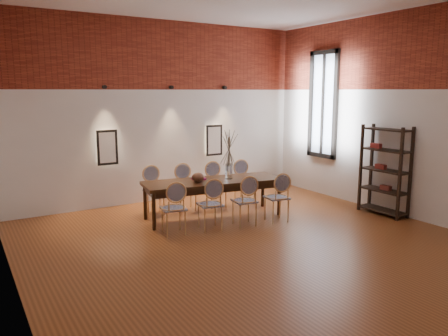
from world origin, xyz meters
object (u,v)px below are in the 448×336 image
chair_far_a (154,191)px  shelving_rack (385,170)px  book (199,179)px  chair_far_d (245,183)px  chair_far_b (186,188)px  vase (229,171)px  chair_near_a (173,208)px  chair_near_c (244,201)px  bowl (198,177)px  dining_table (213,199)px  chair_far_c (216,185)px  chair_near_d (277,197)px  chair_near_b (210,204)px

chair_far_a → shelving_rack: (3.94, -2.48, 0.43)m
chair_far_a → book: 1.00m
chair_far_d → shelving_rack: (1.93, -2.15, 0.43)m
chair_far_d → book: size_ratio=3.62×
chair_far_b → vase: vase is taller
chair_near_a → chair_near_c: size_ratio=1.00×
chair_far_a → chair_near_c: bearing=133.5°
chair_far_d → vase: size_ratio=3.13×
book → vase: bearing=-24.7°
chair_near_c → bowl: 1.02m
chair_near_c → chair_far_b: size_ratio=1.00×
dining_table → chair_far_c: chair_far_c is taller
chair_far_b → bowl: chair_far_b is taller
chair_far_a → chair_far_c: 1.36m
chair_far_d → vase: vase is taller
chair_near_a → chair_far_b: same height
shelving_rack → chair_near_a: bearing=165.6°
chair_far_b → chair_far_c: (0.67, -0.11, 0.00)m
bowl → book: bowl is taller
chair_far_b → vase: size_ratio=3.13×
chair_far_c → bowl: chair_far_c is taller
chair_far_a → chair_far_c: (1.34, -0.22, 0.00)m
dining_table → vase: (0.33, -0.05, 0.53)m
chair_far_a → chair_far_c: bearing=-180.0°
bowl → shelving_rack: size_ratio=0.13×
bowl → book: size_ratio=0.92×
chair_near_a → chair_far_b: bearing=64.6°
chair_near_d → bowl: size_ratio=3.92×
chair_far_c → vase: size_ratio=3.13×
vase → bowl: bearing=175.1°
chair_far_c → chair_far_a: bearing=0.0°
chair_near_b → bowl: bearing=89.4°
dining_table → chair_far_a: size_ratio=2.90×
chair_far_d → bowl: 1.60m
chair_near_c → chair_far_a: size_ratio=1.00×
chair_far_d → book: bearing=23.7°
chair_far_c → vase: 0.84m
dining_table → chair_near_a: 1.25m
chair_far_a → shelving_rack: bearing=157.0°
chair_near_b → book: bearing=83.8°
dining_table → chair_near_c: (0.22, -0.76, 0.09)m
chair_near_d → vase: size_ratio=3.13×
chair_far_b → chair_far_c: bearing=-180.0°
chair_far_a → book: chair_far_a is taller
shelving_rack → dining_table: bearing=152.1°
chair_far_d → chair_far_b: bearing=0.0°
chair_far_c → chair_near_c: bearing=90.0°
chair_near_b → chair_far_c: size_ratio=1.00×
chair_far_c → chair_near_d: bearing=115.4°
chair_near_b → chair_far_b: size_ratio=1.00×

